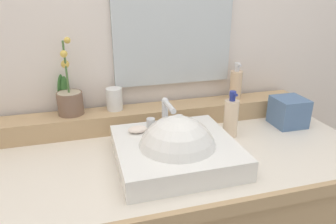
# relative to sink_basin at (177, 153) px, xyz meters

# --- Properties ---
(wall_back) EXTENTS (3.07, 0.20, 2.77)m
(wall_back) POSITION_rel_sink_basin_xyz_m (-0.02, 0.51, 0.47)
(wall_back) COLOR silver
(wall_back) RESTS_ON ground
(back_ledge) EXTENTS (1.42, 0.13, 0.08)m
(back_ledge) POSITION_rel_sink_basin_xyz_m (-0.02, 0.33, 0.01)
(back_ledge) COLOR tan
(back_ledge) RESTS_ON vanity_cabinet
(sink_basin) EXTENTS (0.40, 0.39, 0.29)m
(sink_basin) POSITION_rel_sink_basin_xyz_m (0.00, 0.00, 0.00)
(sink_basin) COLOR white
(sink_basin) RESTS_ON vanity_cabinet
(soap_bar) EXTENTS (0.07, 0.04, 0.02)m
(soap_bar) POSITION_rel_sink_basin_xyz_m (-0.11, 0.12, 0.05)
(soap_bar) COLOR silver
(soap_bar) RESTS_ON sink_basin
(potted_plant) EXTENTS (0.10, 0.11, 0.31)m
(potted_plant) POSITION_rel_sink_basin_xyz_m (-0.34, 0.35, 0.11)
(potted_plant) COLOR brown
(potted_plant) RESTS_ON back_ledge
(soap_dispenser) EXTENTS (0.05, 0.06, 0.17)m
(soap_dispenser) POSITION_rel_sink_basin_xyz_m (0.39, 0.34, 0.12)
(soap_dispenser) COLOR #D9B68F
(soap_dispenser) RESTS_ON back_ledge
(tumbler_cup) EXTENTS (0.07, 0.07, 0.09)m
(tumbler_cup) POSITION_rel_sink_basin_xyz_m (-0.16, 0.35, 0.09)
(tumbler_cup) COLOR silver
(tumbler_cup) RESTS_ON back_ledge
(lotion_bottle) EXTENTS (0.06, 0.06, 0.19)m
(lotion_bottle) POSITION_rel_sink_basin_xyz_m (0.27, 0.14, 0.05)
(lotion_bottle) COLOR beige
(lotion_bottle) RESTS_ON vanity_cabinet
(tissue_box) EXTENTS (0.13, 0.13, 0.12)m
(tissue_box) POSITION_rel_sink_basin_xyz_m (0.56, 0.17, 0.03)
(tissue_box) COLOR #4E6D97
(tissue_box) RESTS_ON vanity_cabinet
(mirror) EXTENTS (0.52, 0.02, 0.58)m
(mirror) POSITION_rel_sink_basin_xyz_m (0.11, 0.40, 0.42)
(mirror) COLOR silver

